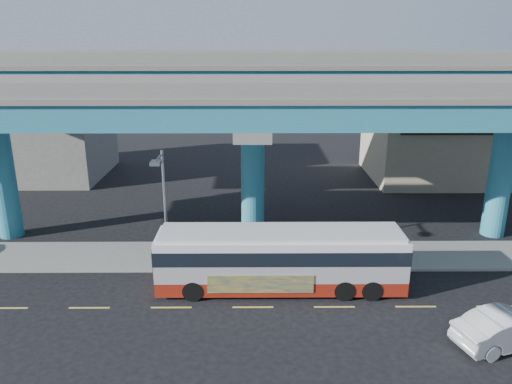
{
  "coord_description": "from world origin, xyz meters",
  "views": [
    {
      "loc": [
        0.0,
        -21.86,
        12.74
      ],
      "look_at": [
        0.18,
        4.0,
        4.57
      ],
      "focal_mm": 35.0,
      "sensor_mm": 36.0,
      "label": 1
    }
  ],
  "objects_px": {
    "transit_bus": "(281,257)",
    "stop_sign": "(300,236)",
    "street_lamp": "(163,195)",
    "sedan": "(509,328)"
  },
  "relations": [
    {
      "from": "sedan",
      "to": "street_lamp",
      "type": "bearing_deg",
      "value": 48.89
    },
    {
      "from": "stop_sign",
      "to": "sedan",
      "type": "bearing_deg",
      "value": -44.22
    },
    {
      "from": "street_lamp",
      "to": "stop_sign",
      "type": "xyz_separation_m",
      "value": [
        7.45,
        0.71,
        -2.68
      ]
    },
    {
      "from": "transit_bus",
      "to": "stop_sign",
      "type": "xyz_separation_m",
      "value": [
        1.2,
        2.58,
        0.13
      ]
    },
    {
      "from": "transit_bus",
      "to": "sedan",
      "type": "distance_m",
      "value": 10.78
    },
    {
      "from": "transit_bus",
      "to": "sedan",
      "type": "bearing_deg",
      "value": -28.05
    },
    {
      "from": "sedan",
      "to": "stop_sign",
      "type": "distance_m",
      "value": 11.31
    },
    {
      "from": "stop_sign",
      "to": "street_lamp",
      "type": "bearing_deg",
      "value": -176.07
    },
    {
      "from": "sedan",
      "to": "stop_sign",
      "type": "xyz_separation_m",
      "value": [
        -8.27,
        7.63,
        1.12
      ]
    },
    {
      "from": "sedan",
      "to": "street_lamp",
      "type": "distance_m",
      "value": 17.6
    }
  ]
}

